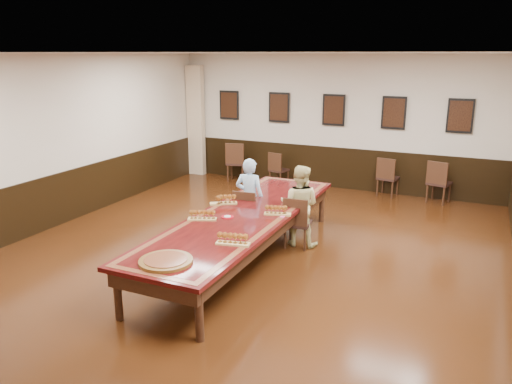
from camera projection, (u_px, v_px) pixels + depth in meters
The scene contains 23 objects.
floor at pixel (243, 260), 8.02m from camera, with size 8.00×10.00×0.02m, color black.
ceiling at pixel (242, 52), 7.15m from camera, with size 8.00×10.00×0.02m, color white.
wall_back at pixel (334, 122), 11.97m from camera, with size 8.00×0.02×3.20m, color beige.
wall_left at pixel (47, 143), 9.19m from camera, with size 0.02×10.00×3.20m, color beige.
chair_man at pixel (248, 214), 8.86m from camera, with size 0.42×0.46×0.90m, color black, non-canonical shape.
chair_woman at pixel (298, 221), 8.45m from camera, with size 0.42×0.46×0.90m, color black, non-canonical shape.
spare_chair_a at pixel (237, 161), 12.85m from camera, with size 0.47×0.52×1.01m, color black, non-canonical shape.
spare_chair_b at pixel (279, 169), 12.41m from camera, with size 0.40×0.43×0.85m, color black, non-canonical shape.
spare_chair_c at pixel (388, 177), 11.49m from camera, with size 0.43×0.47×0.92m, color black, non-canonical shape.
spare_chair_d at pixel (439, 182), 10.95m from camera, with size 0.45×0.49×0.95m, color black, non-canonical shape.
person_man at pixel (250, 198), 8.87m from camera, with size 0.52×0.34×1.43m, color #559DD4.
person_woman at pixel (299, 206), 8.46m from camera, with size 0.70×0.54×1.40m, color #D7CB86.
pink_phone at pixel (283, 216), 7.74m from camera, with size 0.07×0.13×0.01m, color #F85298.
curtain at pixel (196, 121), 13.35m from camera, with size 0.45×0.18×2.90m, color tan.
wainscoting at pixel (243, 230), 7.88m from camera, with size 8.00×10.00×1.00m.
conference_table at pixel (243, 223), 7.85m from camera, with size 1.40×5.00×0.76m.
posters at pixel (334, 110), 11.83m from camera, with size 6.14×0.04×0.74m.
flight_a at pixel (224, 200), 8.34m from camera, with size 0.46×0.36×0.17m.
flight_b at pixel (277, 210), 7.81m from camera, with size 0.44×0.24×0.16m.
flight_c at pixel (202, 215), 7.56m from camera, with size 0.45×0.29×0.16m.
flight_d at pixel (233, 239), 6.58m from camera, with size 0.47×0.23×0.17m.
red_plate_grp at pixel (227, 217), 7.69m from camera, with size 0.19×0.19×0.02m.
carved_platter at pixel (166, 261), 6.02m from camera, with size 0.81×0.81×0.05m.
Camera 1 is at (3.28, -6.67, 3.19)m, focal length 35.00 mm.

